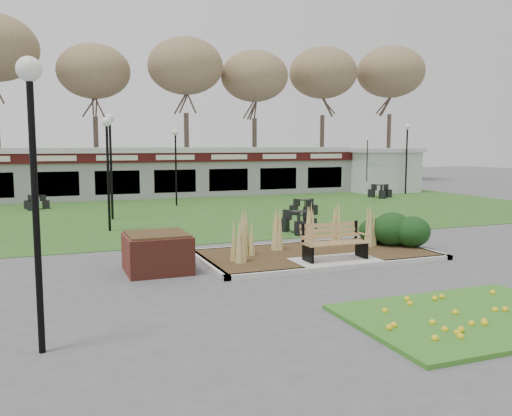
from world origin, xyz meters
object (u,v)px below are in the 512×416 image
object	(u,v)px
service_hut	(382,170)
lamp_post_far_right	(407,143)
lamp_post_mid_left	(107,149)
bistro_set_b	(305,210)
lamp_post_near_left	(32,140)
bistro_set_d	(380,193)
brick_planter	(157,252)
food_pavilion	(170,172)
lamp_post_mid_right	(176,150)
park_bench	(334,241)
bistro_set_c	(298,225)
bistro_set_a	(35,205)
lamp_post_far_left	(110,143)
patio_umbrella	(367,176)

from	to	relation	value
service_hut	lamp_post_far_right	bearing A→B (deg)	-74.95
lamp_post_mid_left	bistro_set_b	distance (m)	8.85
lamp_post_near_left	bistro_set_d	size ratio (longest dim) A/B	3.05
brick_planter	lamp_post_mid_left	distance (m)	7.18
food_pavilion	lamp_post_mid_right	world-z (taller)	lamp_post_mid_right
park_bench	service_hut	world-z (taller)	service_hut
food_pavilion	lamp_post_far_right	size ratio (longest dim) A/B	5.68
lamp_post_far_right	bistro_set_c	xyz separation A→B (m)	(-12.74, -11.14, -2.89)
bistro_set_c	lamp_post_mid_right	bearing A→B (deg)	101.69
lamp_post_far_right	bistro_set_b	world-z (taller)	lamp_post_far_right
park_bench	bistro_set_c	distance (m)	4.93
lamp_post_near_left	lamp_post_mid_left	xyz separation A→B (m)	(2.18, 11.24, -0.19)
lamp_post_near_left	bistro_set_a	world-z (taller)	lamp_post_near_left
lamp_post_far_left	lamp_post_mid_left	bearing A→B (deg)	-98.21
patio_umbrella	service_hut	bearing A→B (deg)	48.95
lamp_post_mid_left	food_pavilion	bearing A→B (deg)	68.58
food_pavilion	lamp_post_near_left	distance (m)	24.53
lamp_post_far_left	bistro_set_c	xyz separation A→B (m)	(5.62, -5.75, -2.85)
bistro_set_d	lamp_post_mid_right	bearing A→B (deg)	178.78
brick_planter	lamp_post_near_left	distance (m)	5.82
lamp_post_far_left	bistro_set_d	size ratio (longest dim) A/B	3.06
lamp_post_far_right	bistro_set_d	world-z (taller)	lamp_post_far_right
service_hut	lamp_post_mid_right	size ratio (longest dim) A/B	1.15
lamp_post_mid_left	bistro_set_a	xyz separation A→B (m)	(-2.57, 7.90, -2.68)
bistro_set_b	lamp_post_mid_left	bearing A→B (deg)	-170.95
park_bench	patio_umbrella	size ratio (longest dim) A/B	0.77
food_pavilion	bistro_set_b	size ratio (longest dim) A/B	19.56
food_pavilion	lamp_post_near_left	bearing A→B (deg)	-106.56
lamp_post_mid_right	bistro_set_c	size ratio (longest dim) A/B	2.75
bistro_set_b	bistro_set_d	distance (m)	9.37
lamp_post_far_left	lamp_post_mid_right	bearing A→B (deg)	48.69
park_bench	brick_planter	world-z (taller)	park_bench
lamp_post_mid_right	bistro_set_a	world-z (taller)	lamp_post_mid_right
bistro_set_a	bistro_set_c	size ratio (longest dim) A/B	0.87
food_pavilion	lamp_post_far_right	distance (m)	14.61
bistro_set_c	bistro_set_d	bearing A→B (deg)	44.18
lamp_post_mid_right	brick_planter	bearing A→B (deg)	-104.68
lamp_post_mid_left	lamp_post_far_left	distance (m)	3.05
lamp_post_near_left	lamp_post_mid_right	world-z (taller)	lamp_post_near_left
brick_planter	lamp_post_far_right	size ratio (longest dim) A/B	0.35
lamp_post_far_right	bistro_set_d	distance (m)	4.37
brick_planter	lamp_post_far_left	world-z (taller)	lamp_post_far_left
lamp_post_far_right	patio_umbrella	distance (m)	6.05
lamp_post_mid_left	bistro_set_d	xyz separation A→B (m)	(15.91, 6.84, -2.65)
lamp_post_mid_left	patio_umbrella	size ratio (longest dim) A/B	1.82
park_bench	bistro_set_b	distance (m)	9.50
service_hut	brick_planter	bearing A→B (deg)	-136.48
bistro_set_a	bistro_set_b	size ratio (longest dim) A/B	0.96
bistro_set_a	park_bench	bearing A→B (deg)	-64.43
food_pavilion	bistro_set_d	world-z (taller)	food_pavilion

